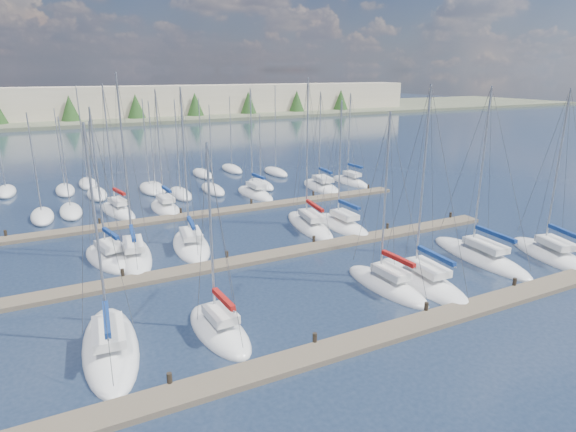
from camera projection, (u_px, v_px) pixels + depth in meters
name	position (u px, v px, depth m)	size (l,w,h in m)	color
ground	(158.00, 166.00, 76.96)	(400.00, 400.00, 0.00)	#243148
dock_near	(383.00, 335.00, 27.48)	(44.00, 1.93, 1.10)	#6B5E4C
dock_mid	(277.00, 254.00, 39.42)	(44.00, 1.93, 1.10)	#6B5E4C
dock_far	(220.00, 212.00, 51.35)	(44.00, 1.93, 1.10)	#6B5E4C
sailboat_g	(550.00, 255.00, 39.31)	(4.94, 8.96, 14.12)	white
sailboat_d	(386.00, 285.00, 33.71)	(2.94, 7.92, 12.85)	white
sailboat_n	(118.00, 211.00, 51.45)	(3.88, 8.12, 14.13)	white
sailboat_h	(109.00, 258.00, 38.59)	(4.44, 7.99, 12.79)	white
sailboat_r	(350.00, 182.00, 64.93)	(2.59, 7.66, 12.56)	white
sailboat_e	(422.00, 281.00, 34.46)	(3.42, 9.39, 14.53)	white
sailboat_q	(321.00, 187.00, 62.17)	(4.09, 9.23, 12.85)	white
sailboat_j	(191.00, 245.00, 41.45)	(4.07, 8.77, 14.12)	white
sailboat_o	(166.00, 208.00, 52.47)	(3.01, 7.27, 13.50)	white
sailboat_l	(342.00, 225.00, 46.76)	(2.83, 8.44, 12.76)	white
sailboat_b	(110.00, 347.00, 26.20)	(3.76, 9.72, 12.96)	white
sailboat_k	(309.00, 226.00, 46.63)	(4.01, 10.16, 14.79)	white
sailboat_p	(255.00, 194.00, 58.77)	(3.15, 8.03, 13.41)	white
sailboat_c	(219.00, 330.00, 27.93)	(2.96, 7.01, 11.74)	white
sailboat_f	(480.00, 257.00, 38.89)	(3.46, 10.31, 14.26)	white
sailboat_i	(134.00, 256.00, 39.08)	(3.70, 9.70, 15.27)	white
distant_boats	(152.00, 188.00, 61.15)	(36.93, 20.75, 13.30)	#9EA0A5
shoreline	(46.00, 95.00, 145.57)	(400.00, 60.00, 38.00)	#666B51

